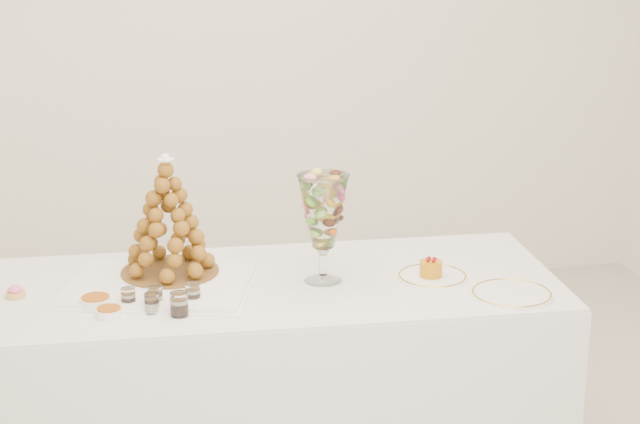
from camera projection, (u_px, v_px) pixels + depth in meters
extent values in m
cube|color=white|center=(213.00, 23.00, 5.11)|extent=(4.50, 0.04, 2.80)
cube|color=white|center=(609.00, 392.00, 1.38)|extent=(4.50, 0.04, 2.80)
cube|color=white|center=(267.00, 386.00, 3.69)|extent=(2.03, 0.91, 0.74)
cube|color=white|center=(265.00, 284.00, 3.58)|extent=(2.02, 0.91, 0.01)
cube|color=white|center=(159.00, 285.00, 3.54)|extent=(0.70, 0.60, 0.02)
cylinder|color=white|center=(323.00, 277.00, 3.60)|extent=(0.13, 0.13, 0.02)
cylinder|color=white|center=(323.00, 262.00, 3.59)|extent=(0.03, 0.03, 0.09)
sphere|color=white|center=(323.00, 249.00, 3.57)|extent=(0.04, 0.04, 0.04)
cylinder|color=white|center=(432.00, 277.00, 3.62)|extent=(0.24, 0.24, 0.01)
cylinder|color=white|center=(512.00, 294.00, 3.47)|extent=(0.27, 0.27, 0.01)
cylinder|color=tan|center=(16.00, 294.00, 3.46)|extent=(0.06, 0.06, 0.02)
ellipsoid|color=#E55E8D|center=(15.00, 290.00, 3.45)|extent=(0.05, 0.05, 0.03)
cylinder|color=white|center=(128.00, 297.00, 3.37)|extent=(0.05, 0.05, 0.06)
cylinder|color=white|center=(155.00, 296.00, 3.38)|extent=(0.06, 0.06, 0.07)
cylinder|color=white|center=(193.00, 293.00, 3.40)|extent=(0.06, 0.06, 0.06)
cylinder|color=white|center=(152.00, 303.00, 3.33)|extent=(0.05, 0.05, 0.06)
cylinder|color=white|center=(179.00, 304.00, 3.30)|extent=(0.06, 0.06, 0.08)
cylinder|color=white|center=(96.00, 302.00, 3.38)|extent=(0.10, 0.10, 0.03)
cylinder|color=white|center=(109.00, 313.00, 3.30)|extent=(0.08, 0.08, 0.03)
cylinder|color=brown|center=(170.00, 271.00, 3.63)|extent=(0.33, 0.33, 0.01)
cone|color=brown|center=(168.00, 214.00, 3.57)|extent=(0.33, 0.33, 0.40)
sphere|color=white|center=(165.00, 160.00, 3.51)|extent=(0.04, 0.04, 0.04)
cylinder|color=#C17508|center=(431.00, 269.00, 3.61)|extent=(0.08, 0.08, 0.05)
sphere|color=maroon|center=(434.00, 259.00, 3.60)|extent=(0.01, 0.01, 0.01)
sphere|color=maroon|center=(429.00, 258.00, 3.61)|extent=(0.01, 0.01, 0.01)
sphere|color=maroon|center=(428.00, 260.00, 3.59)|extent=(0.01, 0.01, 0.01)
sphere|color=maroon|center=(434.00, 260.00, 3.59)|extent=(0.01, 0.01, 0.01)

